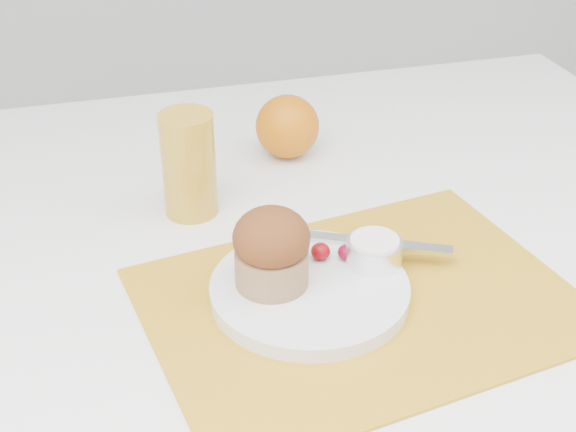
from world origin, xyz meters
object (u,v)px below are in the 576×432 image
object	(u,v)px
plate	(310,290)
muffin	(272,249)
orange	(287,127)
juice_glass	(189,165)

from	to	relation	value
plate	muffin	size ratio (longest dim) A/B	2.35
orange	muffin	world-z (taller)	muffin
plate	orange	bearing A→B (deg)	78.62
plate	orange	xyz separation A→B (m)	(0.06, 0.31, 0.03)
plate	muffin	distance (m)	0.06
orange	juice_glass	world-z (taller)	juice_glass
orange	muffin	xyz separation A→B (m)	(-0.10, -0.30, 0.02)
plate	juice_glass	bearing A→B (deg)	112.83
orange	plate	bearing A→B (deg)	-101.38
muffin	juice_glass	bearing A→B (deg)	104.58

